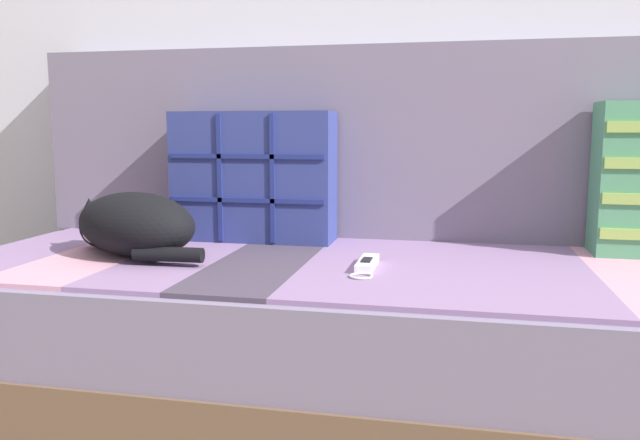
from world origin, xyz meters
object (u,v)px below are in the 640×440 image
game_remote_far (367,264)px  sleeping_cat (131,225)px  throw_pillow_quilted (254,177)px  couch (399,337)px

game_remote_far → sleeping_cat: bearing=177.1°
throw_pillow_quilted → game_remote_far: size_ratio=2.32×
throw_pillow_quilted → couch: bearing=-25.2°
sleeping_cat → game_remote_far: bearing=-2.9°
sleeping_cat → throw_pillow_quilted: bearing=49.2°
couch → sleeping_cat: size_ratio=5.33×
throw_pillow_quilted → sleeping_cat: bearing=-130.8°
throw_pillow_quilted → game_remote_far: 0.48m
couch → throw_pillow_quilted: throw_pillow_quilted is taller
sleeping_cat → game_remote_far: sleeping_cat is taller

